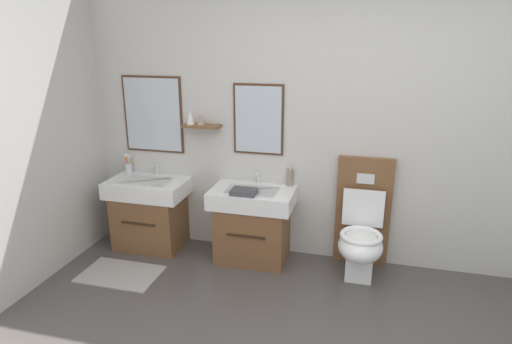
% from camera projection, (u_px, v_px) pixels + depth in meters
% --- Properties ---
extents(wall_back, '(5.16, 0.27, 2.71)m').
position_uv_depth(wall_back, '(353.00, 114.00, 3.72)').
color(wall_back, beige).
rests_on(wall_back, ground).
extents(bath_mat, '(0.68, 0.44, 0.01)m').
position_uv_depth(bath_mat, '(121.00, 274.00, 3.78)').
color(bath_mat, '#9E9993').
rests_on(bath_mat, ground).
extents(vanity_sink_left, '(0.75, 0.49, 0.69)m').
position_uv_depth(vanity_sink_left, '(150.00, 211.00, 4.22)').
color(vanity_sink_left, brown).
rests_on(vanity_sink_left, ground).
extents(tap_on_left_sink, '(0.03, 0.13, 0.11)m').
position_uv_depth(tap_on_left_sink, '(156.00, 168.00, 4.27)').
color(tap_on_left_sink, silver).
rests_on(tap_on_left_sink, vanity_sink_left).
extents(vanity_sink_right, '(0.75, 0.49, 0.69)m').
position_uv_depth(vanity_sink_right, '(253.00, 222.00, 3.97)').
color(vanity_sink_right, brown).
rests_on(vanity_sink_right, ground).
extents(tap_on_right_sink, '(0.03, 0.13, 0.11)m').
position_uv_depth(tap_on_right_sink, '(258.00, 176.00, 4.02)').
color(tap_on_right_sink, silver).
rests_on(tap_on_right_sink, vanity_sink_right).
extents(toilet, '(0.48, 0.62, 1.00)m').
position_uv_depth(toilet, '(361.00, 232.00, 3.74)').
color(toilet, brown).
rests_on(toilet, ground).
extents(toothbrush_cup, '(0.07, 0.07, 0.20)m').
position_uv_depth(toothbrush_cup, '(129.00, 167.00, 4.34)').
color(toothbrush_cup, silver).
rests_on(toothbrush_cup, vanity_sink_left).
extents(soap_dispenser, '(0.06, 0.06, 0.19)m').
position_uv_depth(soap_dispenser, '(290.00, 177.00, 3.94)').
color(soap_dispenser, gray).
rests_on(soap_dispenser, vanity_sink_right).
extents(folded_hand_towel, '(0.22, 0.16, 0.04)m').
position_uv_depth(folded_hand_towel, '(244.00, 192.00, 3.74)').
color(folded_hand_towel, '#47474C').
rests_on(folded_hand_towel, vanity_sink_right).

